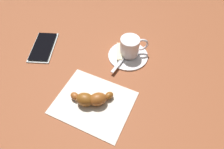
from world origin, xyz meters
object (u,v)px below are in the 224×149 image
espresso_cup (130,46)px  teaspoon (127,52)px  saucer (127,55)px  cell_phone (43,47)px  sugar_packet (119,51)px  napkin (94,102)px  croissant (91,99)px

espresso_cup → teaspoon: espresso_cup is taller
saucer → cell_phone: (0.13, -0.23, -0.00)m
espresso_cup → sugar_packet: bearing=-55.1°
saucer → napkin: saucer is taller
cell_phone → croissant: bearing=77.6°
napkin → cell_phone: 0.26m
saucer → croissant: croissant is taller
croissant → cell_phone: 0.26m
teaspoon → croissant: croissant is taller
teaspoon → cell_phone: 0.26m
sugar_packet → cell_phone: 0.24m
sugar_packet → napkin: 0.19m
espresso_cup → cell_phone: size_ratio=0.49×
saucer → sugar_packet: (0.01, -0.02, 0.01)m
espresso_cup → teaspoon: bearing=-67.0°
sugar_packet → espresso_cup: bearing=87.8°
teaspoon → sugar_packet: size_ratio=1.98×
napkin → croissant: 0.02m
sugar_packet → cell_phone: size_ratio=0.48×
teaspoon → napkin: bearing=9.5°
teaspoon → cell_phone: teaspoon is taller
espresso_cup → sugar_packet: (0.02, -0.02, -0.02)m
espresso_cup → teaspoon: size_ratio=0.52×
teaspoon → cell_phone: (0.14, -0.23, -0.01)m
sugar_packet → croissant: 0.19m
espresso_cup → sugar_packet: 0.04m
sugar_packet → cell_phone: bearing=-96.1°
napkin → cell_phone: bearing=-101.8°
croissant → saucer: bearing=-172.8°
croissant → cell_phone: bearing=-102.4°
teaspoon → croissant: (0.19, 0.03, 0.01)m
napkin → cell_phone: (-0.05, -0.26, 0.00)m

